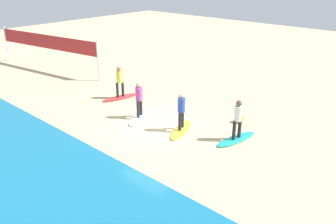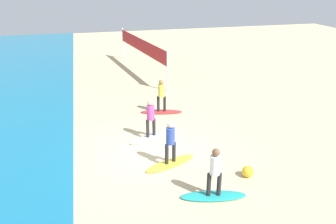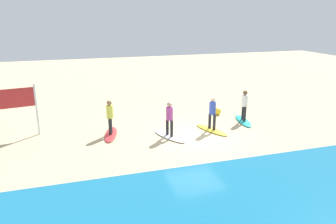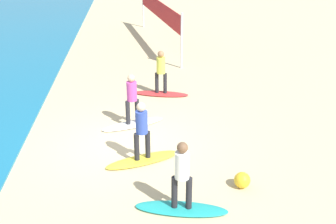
% 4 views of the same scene
% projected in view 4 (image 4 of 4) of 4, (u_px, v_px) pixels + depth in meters
% --- Properties ---
extents(ground_plane, '(60.00, 60.00, 0.00)m').
position_uv_depth(ground_plane, '(126.00, 144.00, 12.10)').
color(ground_plane, '#CCB789').
extents(surfboard_teal, '(0.97, 2.17, 0.09)m').
position_uv_depth(surfboard_teal, '(181.00, 209.00, 9.19)').
color(surfboard_teal, teal).
rests_on(surfboard_teal, ground).
extents(surfer_teal, '(0.32, 0.45, 1.64)m').
position_uv_depth(surfer_teal, '(182.00, 171.00, 8.79)').
color(surfer_teal, '#232328').
rests_on(surfer_teal, surfboard_teal).
extents(surfboard_yellow, '(1.24, 2.17, 0.09)m').
position_uv_depth(surfboard_yellow, '(143.00, 160.00, 11.16)').
color(surfboard_yellow, yellow).
rests_on(surfboard_yellow, ground).
extents(surfer_yellow, '(0.32, 0.44, 1.64)m').
position_uv_depth(surfer_yellow, '(142.00, 127.00, 10.76)').
color(surfer_yellow, '#232328').
rests_on(surfer_yellow, surfboard_yellow).
extents(surfboard_white, '(1.31, 2.16, 0.09)m').
position_uv_depth(surfboard_white, '(133.00, 124.00, 13.22)').
color(surfboard_white, white).
rests_on(surfboard_white, ground).
extents(surfer_white, '(0.32, 0.44, 1.64)m').
position_uv_depth(surfer_white, '(132.00, 96.00, 12.81)').
color(surfer_white, '#232328').
rests_on(surfer_white, surfboard_white).
extents(surfboard_red, '(1.04, 2.17, 0.09)m').
position_uv_depth(surfboard_red, '(161.00, 94.00, 15.68)').
color(surfboard_red, red).
rests_on(surfboard_red, ground).
extents(surfer_red, '(0.32, 0.45, 1.64)m').
position_uv_depth(surfer_red, '(161.00, 69.00, 15.28)').
color(surfer_red, '#232328').
rests_on(surfer_red, surfboard_red).
extents(volleyball_net, '(8.99, 1.53, 2.50)m').
position_uv_depth(volleyball_net, '(159.00, 11.00, 22.04)').
color(volleyball_net, silver).
rests_on(volleyball_net, ground).
extents(beach_ball, '(0.40, 0.40, 0.40)m').
position_uv_depth(beach_ball, '(242.00, 180.00, 9.97)').
color(beach_ball, yellow).
rests_on(beach_ball, ground).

